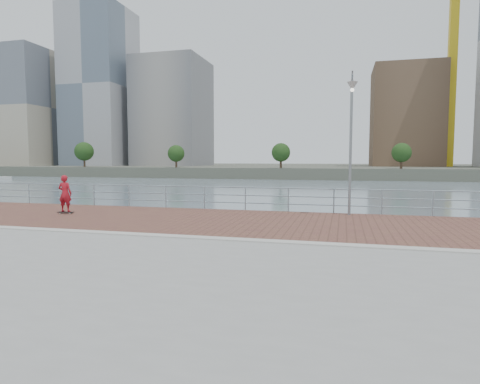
# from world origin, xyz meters

# --- Properties ---
(water) EXTENTS (400.00, 400.00, 0.00)m
(water) POSITION_xyz_m (0.00, 0.00, -2.00)
(water) COLOR slate
(water) RESTS_ON ground
(seawall) EXTENTS (40.00, 24.00, 2.00)m
(seawall) POSITION_xyz_m (0.00, -5.00, -1.00)
(seawall) COLOR gray
(seawall) RESTS_ON ground
(brick_lane) EXTENTS (40.00, 6.80, 0.02)m
(brick_lane) POSITION_xyz_m (0.00, 3.60, 0.01)
(brick_lane) COLOR brown
(brick_lane) RESTS_ON seawall
(curb) EXTENTS (40.00, 0.40, 0.06)m
(curb) POSITION_xyz_m (0.00, 0.00, 0.03)
(curb) COLOR #B7B5AD
(curb) RESTS_ON seawall
(far_shore) EXTENTS (320.00, 95.00, 2.50)m
(far_shore) POSITION_xyz_m (0.00, 122.50, -0.75)
(far_shore) COLOR #4C5142
(far_shore) RESTS_ON ground
(guardrail) EXTENTS (39.06, 0.06, 1.13)m
(guardrail) POSITION_xyz_m (0.00, 7.00, 0.69)
(guardrail) COLOR #8C9EA8
(guardrail) RESTS_ON brick_lane
(street_lamp) EXTENTS (0.42, 1.24, 5.83)m
(street_lamp) POSITION_xyz_m (3.75, 6.07, 4.14)
(street_lamp) COLOR gray
(street_lamp) RESTS_ON brick_lane
(skateboard) EXTENTS (0.74, 0.28, 0.08)m
(skateboard) POSITION_xyz_m (-8.48, 3.76, 0.09)
(skateboard) COLOR black
(skateboard) RESTS_ON brick_lane
(skateboarder) EXTENTS (0.64, 0.47, 1.64)m
(skateboarder) POSITION_xyz_m (-8.48, 3.76, 0.92)
(skateboarder) COLOR #AA1623
(skateboarder) RESTS_ON skateboard
(tower_crane) EXTENTS (47.00, 2.00, 50.70)m
(tower_crane) POSITION_xyz_m (27.36, 104.00, 33.50)
(tower_crane) COLOR gold
(tower_crane) RESTS_ON far_shore
(skyline) EXTENTS (233.00, 41.00, 65.25)m
(skyline) POSITION_xyz_m (25.73, 103.84, 24.20)
(skyline) COLOR #ADA38E
(skyline) RESTS_ON far_shore
(shoreline_trees) EXTENTS (144.42, 4.71, 6.27)m
(shoreline_trees) POSITION_xyz_m (3.13, 77.00, 4.05)
(shoreline_trees) COLOR #473323
(shoreline_trees) RESTS_ON far_shore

